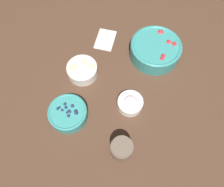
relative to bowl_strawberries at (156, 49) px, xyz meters
name	(u,v)px	position (x,y,z in m)	size (l,w,h in m)	color
ground_plane	(109,90)	(0.21, -0.20, -0.05)	(4.00, 4.00, 0.00)	#4C3323
bowl_strawberries	(156,49)	(0.00, 0.00, 0.00)	(0.24, 0.24, 0.10)	teal
bowl_blueberries	(68,113)	(0.36, -0.35, -0.01)	(0.16, 0.16, 0.06)	teal
bowl_bananas	(82,70)	(0.14, -0.33, -0.01)	(0.14, 0.14, 0.06)	white
bowl_cream	(130,103)	(0.28, -0.10, -0.02)	(0.11, 0.11, 0.06)	white
jar_chocolate	(121,149)	(0.48, -0.12, 0.00)	(0.09, 0.09, 0.10)	brown
napkin	(105,39)	(-0.07, -0.25, -0.04)	(0.14, 0.11, 0.01)	silver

